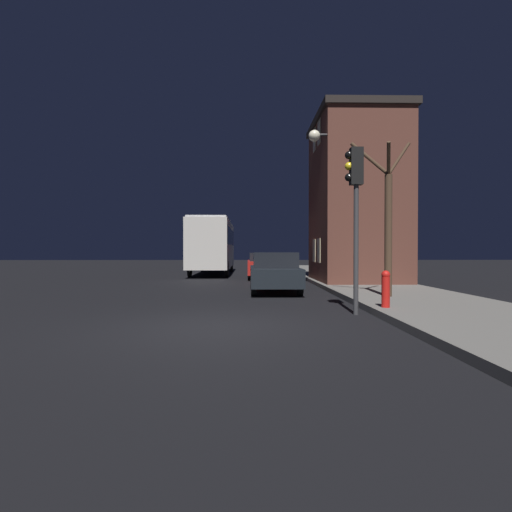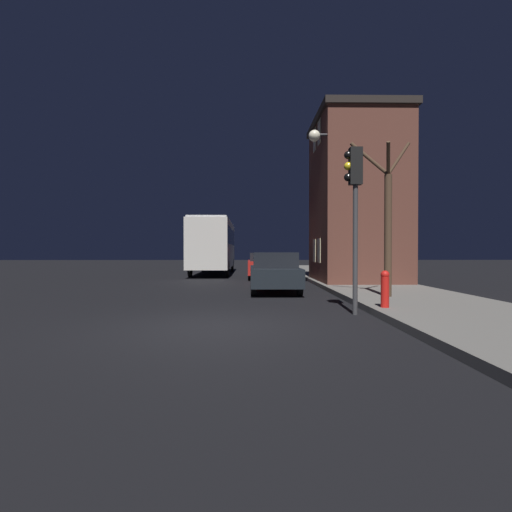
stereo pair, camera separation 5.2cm
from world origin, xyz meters
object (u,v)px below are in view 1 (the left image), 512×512
Objects in this scene: bus at (213,243)px; car_near_lane at (274,272)px; fire_hydrant at (386,288)px; traffic_light at (355,195)px; car_mid_lane at (263,265)px; streetlamp at (326,173)px; bare_tree at (387,222)px.

bus is 12.42m from car_near_lane.
bus reaches higher than fire_hydrant.
car_mid_lane is at bearing 97.79° from traffic_light.
bare_tree is (1.05, -4.23, -2.29)m from streetlamp.
car_near_lane reaches higher than car_mid_lane.
bare_tree is at bearing -66.09° from bus.
bare_tree reaches higher than car_near_lane.
bus reaches higher than car_mid_lane.
bare_tree is 0.48× the size of bus.
streetlamp is at bearing 85.03° from traffic_light.
traffic_light is 2.91m from bare_tree.
streetlamp is at bearing 103.98° from bare_tree.
streetlamp is 6.86m from traffic_light.
bus is 2.22× the size of car_mid_lane.
bus is (-5.55, 10.67, -2.61)m from streetlamp.
car_near_lane is at bearing -88.95° from car_mid_lane.
fire_hydrant is (2.52, -12.78, -0.11)m from car_mid_lane.
streetlamp is 7.76m from fire_hydrant.
car_near_lane is 7.40m from car_mid_lane.
car_mid_lane is at bearing 107.95° from bare_tree.
bare_tree is 16.30m from bus.
car_near_lane reaches higher than fire_hydrant.
car_mid_lane is at bearing 110.57° from streetlamp.
streetlamp is at bearing -62.51° from bus.
bus is 18.25m from fire_hydrant.
car_near_lane is (3.37, -11.88, -1.35)m from bus.
streetlamp is 7.71m from car_mid_lane.
car_mid_lane is (3.23, -4.48, -1.36)m from bus.
fire_hydrant is (2.38, -5.39, -0.12)m from car_near_lane.
car_near_lane is 4.65× the size of fire_hydrant.
streetlamp reaches higher than bare_tree.
car_near_lane is (-1.61, 5.39, -2.16)m from traffic_light.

